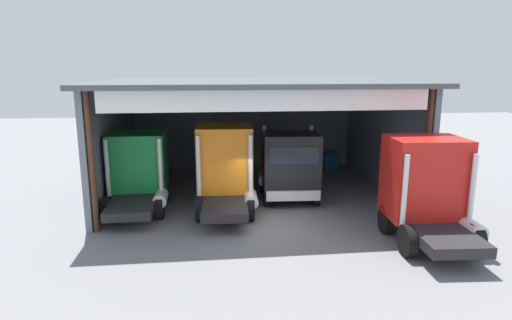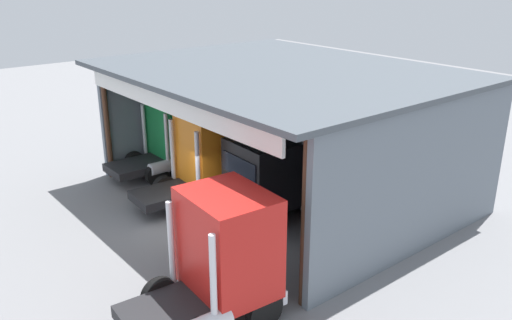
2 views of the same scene
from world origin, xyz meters
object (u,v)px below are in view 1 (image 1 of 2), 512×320
(truck_green_right_bay, at_px, (138,170))
(oil_drum, at_px, (327,160))
(truck_orange_center_right_bay, at_px, (225,166))
(tool_cart, at_px, (330,160))
(truck_black_center_left_bay, at_px, (289,166))
(truck_red_left_bay, at_px, (427,188))

(truck_green_right_bay, relative_size, oil_drum, 5.25)
(truck_green_right_bay, relative_size, truck_orange_center_right_bay, 0.93)
(truck_orange_center_right_bay, distance_m, tool_cart, 9.88)
(truck_black_center_left_bay, bearing_deg, truck_green_right_bay, 5.15)
(truck_green_right_bay, relative_size, truck_red_left_bay, 1.08)
(truck_green_right_bay, height_order, truck_red_left_bay, truck_red_left_bay)
(tool_cart, bearing_deg, oil_drum, 122.07)
(truck_red_left_bay, height_order, tool_cart, truck_red_left_bay)
(truck_green_right_bay, xyz_separation_m, oil_drum, (10.51, 6.77, -1.29))
(truck_black_center_left_bay, bearing_deg, oil_drum, -116.30)
(truck_red_left_bay, bearing_deg, truck_black_center_left_bay, 132.29)
(oil_drum, height_order, tool_cart, tool_cart)
(oil_drum, relative_size, tool_cart, 0.92)
(truck_green_right_bay, distance_m, tool_cart, 12.56)
(truck_black_center_left_bay, relative_size, truck_red_left_bay, 1.07)
(truck_orange_center_right_bay, relative_size, truck_red_left_bay, 1.16)
(truck_green_right_bay, height_order, truck_black_center_left_bay, truck_black_center_left_bay)
(truck_red_left_bay, bearing_deg, truck_orange_center_right_bay, 151.91)
(truck_green_right_bay, xyz_separation_m, tool_cart, (10.66, 6.52, -1.25))
(truck_green_right_bay, bearing_deg, truck_orange_center_right_bay, -7.14)
(truck_black_center_left_bay, distance_m, tool_cart, 7.47)
(truck_orange_center_right_bay, bearing_deg, tool_cart, 48.80)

